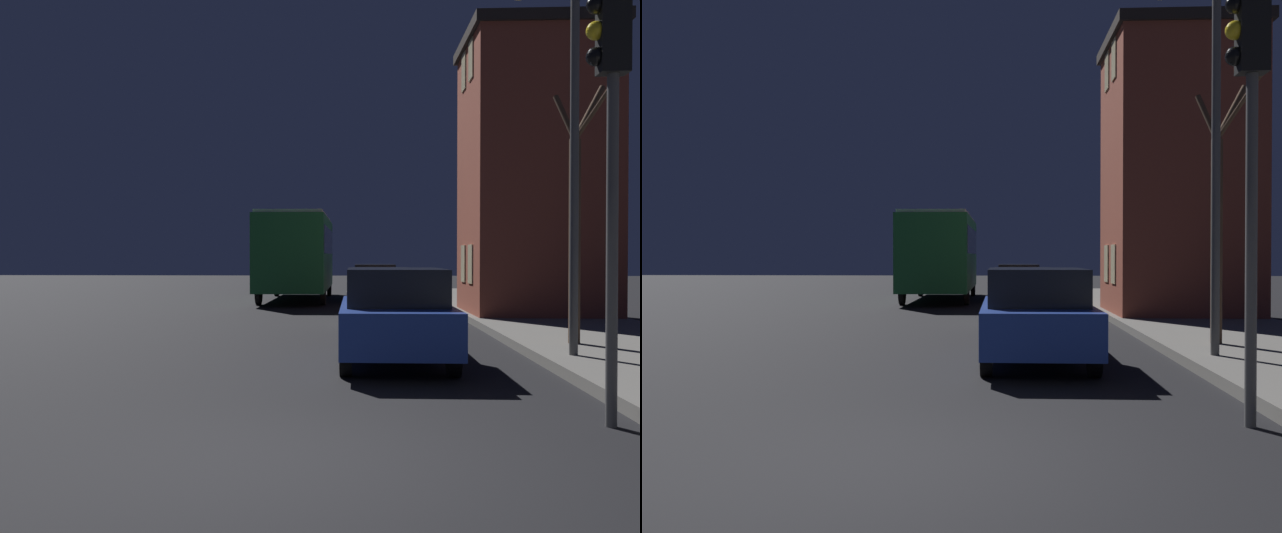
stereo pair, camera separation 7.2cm
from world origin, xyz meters
TOP-DOWN VIEW (x-y plane):
  - ground_plane at (0.00, 0.00)m, footprint 120.00×120.00m
  - brick_building at (5.64, 14.73)m, footprint 4.03×4.44m
  - streetlamp at (3.79, 5.71)m, footprint 1.16×0.38m
  - traffic_light at (3.17, 1.48)m, footprint 0.43×0.24m
  - bare_tree at (4.63, 7.35)m, footprint 1.10×1.94m
  - bus at (-1.89, 22.99)m, footprint 2.58×9.22m
  - car_near_lane at (1.16, 5.86)m, footprint 1.78×4.40m
  - car_mid_lane at (1.18, 13.35)m, footprint 1.79×4.21m
  - car_far_lane at (1.25, 22.47)m, footprint 1.78×4.33m

SIDE VIEW (x-z plane):
  - ground_plane at x=0.00m, z-range 0.00..0.00m
  - car_far_lane at x=1.25m, z-range 0.02..1.50m
  - car_mid_lane at x=1.18m, z-range 0.03..1.52m
  - car_near_lane at x=1.16m, z-range 0.02..1.62m
  - bus at x=-1.89m, z-range 0.33..3.78m
  - bare_tree at x=4.63m, z-range 0.16..5.12m
  - traffic_light at x=3.17m, z-range 0.99..5.59m
  - brick_building at x=5.64m, z-range 0.20..8.22m
  - streetlamp at x=3.79m, z-range 1.16..7.35m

